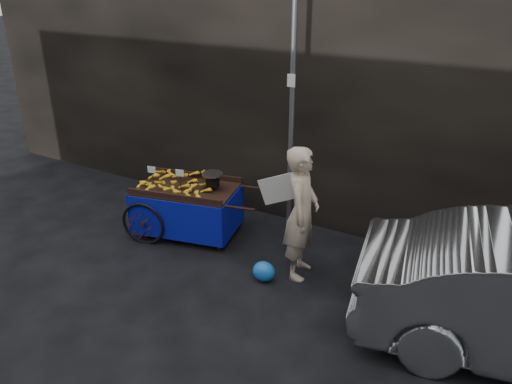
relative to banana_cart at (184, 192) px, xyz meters
The scene contains 6 objects.
ground 1.32m from the banana_cart, 19.16° to the right, with size 80.00×80.00×0.00m, color black.
building_wall 3.21m from the banana_cart, 56.95° to the left, with size 13.50×2.00×5.00m.
street_pole 2.10m from the banana_cart, 34.41° to the left, with size 0.12×0.10×4.00m.
banana_cart is the anchor object (origin of this frame).
vendor 2.09m from the banana_cart, ahead, with size 0.86×0.75×1.84m.
plastic_bag 1.91m from the banana_cart, 18.11° to the right, with size 0.31×0.25×0.28m, color blue.
Camera 1 is at (3.42, -5.16, 3.85)m, focal length 35.00 mm.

